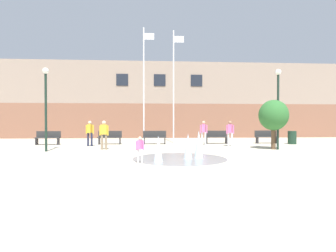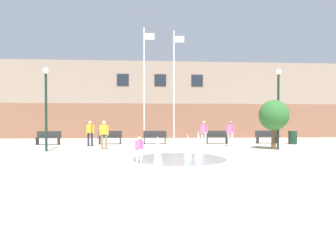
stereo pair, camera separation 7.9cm
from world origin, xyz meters
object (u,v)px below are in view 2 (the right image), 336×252
Objects in this scene: park_bench_center at (155,137)px; teen_by_trashcan at (230,131)px; adult_watching at (204,131)px; flagpole_right at (174,83)px; trash_can at (293,138)px; park_bench_left_of_flagpoles at (110,137)px; park_bench_under_right_flagpole at (216,137)px; park_bench_far_right at (267,137)px; park_bench_far_left at (48,138)px; lamp_post_left_lane at (46,98)px; street_tree_near_building at (274,115)px; adult_in_red at (90,131)px; child_running at (139,148)px; flagpole_left at (145,82)px; adult_near_bench at (104,133)px; lamp_post_right_lane at (278,98)px.

teen_by_trashcan is at bearing -22.26° from park_bench_center.
flagpole_right reaches higher than adult_watching.
adult_watching is 6.23m from trash_can.
trash_can is (12.51, -0.72, -0.03)m from park_bench_left_of_flagpoles.
teen_by_trashcan is 0.20× the size of flagpole_right.
park_bench_far_right is at bearing 0.87° from park_bench_under_right_flagpole.
park_bench_left_of_flagpoles is (4.07, 0.15, 0.00)m from park_bench_far_left.
street_tree_near_building is (12.23, 0.28, -0.90)m from lamp_post_left_lane.
teen_by_trashcan reaches higher than park_bench_under_right_flagpole.
park_bench_far_left and park_bench_far_right have the same top height.
park_bench_far_right is 1.01× the size of adult_in_red.
flagpole_right reaches higher than child_running.
flagpole_right reaches higher than teen_by_trashcan.
adult_in_red is at bearing -162.28° from park_bench_center.
street_tree_near_building is (10.66, -2.58, 0.95)m from adult_in_red.
flagpole_left is at bearing -92.06° from adult_watching.
park_bench_far_left is 1.01× the size of teen_by_trashcan.
adult_in_red is 11.01m from street_tree_near_building.
park_bench_center is at bearing -51.21° from flagpole_left.
adult_in_red is 13.57m from trash_can.
park_bench_left_of_flagpoles is at bearing 176.71° from trash_can.
flagpole_left reaches higher than teen_by_trashcan.
park_bench_center and park_bench_far_right have the same top height.
lamp_post_left_lane is 12.27m from street_tree_near_building.
park_bench_under_right_flagpole is (4.32, 0.05, 0.00)m from park_bench_center.
lamp_post_left_lane reaches higher than adult_near_bench.
street_tree_near_building is (13.70, -3.79, 1.41)m from park_bench_far_left.
adult_near_bench is 6.98m from flagpole_right.
park_bench_under_right_flagpole is 1.62× the size of child_running.
teen_by_trashcan is 0.36× the size of lamp_post_right_lane.
flagpole_right is at bearing 33.05° from park_bench_center.
park_bench_center is at bearing 36.32° from lamp_post_left_lane.
lamp_post_left_lane is 0.98× the size of lamp_post_right_lane.
teen_by_trashcan is at bearing 170.56° from child_running.
flagpole_right is at bearing 163.39° from park_bench_under_right_flagpole.
teen_by_trashcan is (7.78, -1.99, 0.45)m from park_bench_left_of_flagpoles.
child_running is at bearing -4.97° from adult_watching.
adult_near_bench is at bearing -167.16° from trash_can.
park_bench_far_left is 16.59m from trash_can.
adult_watching is 0.20× the size of flagpole_right.
park_bench_far_left is 0.37× the size of lamp_post_left_lane.
flagpole_left reaches higher than lamp_post_left_lane.
teen_by_trashcan reaches higher than park_bench_left_of_flagpoles.
park_bench_far_left is 0.20× the size of flagpole_right.
child_running is at bearing 38.95° from adult_in_red.
street_tree_near_building is at bearing 152.24° from child_running.
flagpole_right reaches higher than park_bench_left_of_flagpoles.
child_running is 8.86m from lamp_post_right_lane.
adult_near_bench reaches higher than park_bench_left_of_flagpoles.
flagpole_left reaches higher than trash_can.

